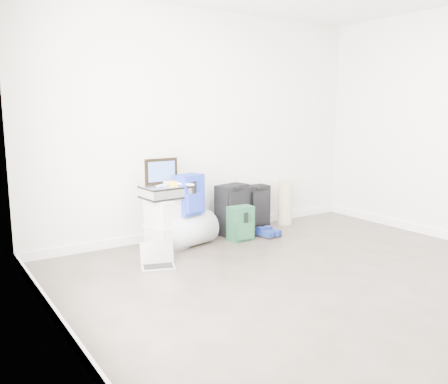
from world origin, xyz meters
TOP-DOWN VIEW (x-y plane):
  - ground at (0.00, 0.00)m, footprint 5.00×5.00m
  - room_envelope at (0.00, 0.02)m, footprint 4.52×5.02m
  - boxes_stack at (-0.74, 2.10)m, footprint 0.49×0.44m
  - briefcase at (-0.74, 2.10)m, footprint 0.51×0.39m
  - painting at (-0.74, 2.20)m, footprint 0.38×0.04m
  - drone at (-0.66, 2.08)m, footprint 0.50×0.50m
  - duffel_bag at (-0.47, 2.08)m, footprint 0.67×0.50m
  - blue_backpack at (-0.47, 2.04)m, footprint 0.36×0.32m
  - large_suitcase at (0.24, 2.25)m, footprint 0.44×0.34m
  - green_backpack at (0.17, 1.95)m, footprint 0.30×0.23m
  - carry_on at (0.70, 2.37)m, footprint 0.35×0.23m
  - shoes at (0.53, 1.89)m, footprint 0.27×0.26m
  - rolled_rug at (1.13, 2.29)m, footprint 0.19×0.19m
  - laptop at (-1.07, 1.62)m, footprint 0.39×0.33m

SIDE VIEW (x-z plane):
  - ground at x=0.00m, z-range 0.00..0.00m
  - shoes at x=0.53m, z-range 0.00..0.08m
  - laptop at x=-1.07m, z-range -0.06..0.17m
  - duffel_bag at x=-0.47m, z-range 0.00..0.37m
  - green_backpack at x=0.17m, z-range -0.01..0.40m
  - carry_on at x=0.70m, z-range 0.00..0.55m
  - rolled_rug at x=1.13m, z-range 0.00..0.58m
  - boxes_stack at x=-0.74m, z-range 0.00..0.58m
  - large_suitcase at x=0.24m, z-range 0.00..0.62m
  - blue_backpack at x=-0.47m, z-range 0.37..0.82m
  - briefcase at x=-0.74m, z-range 0.58..0.72m
  - drone at x=-0.66m, z-range 0.72..0.77m
  - painting at x=-0.74m, z-range 0.72..1.01m
  - room_envelope at x=0.00m, z-range 0.37..3.08m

